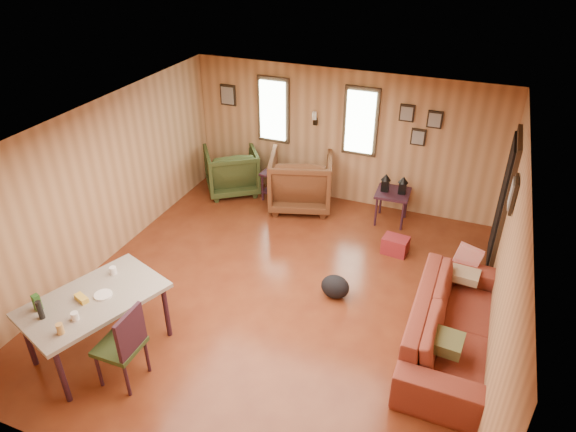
% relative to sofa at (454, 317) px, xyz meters
% --- Properties ---
extents(room, '(5.54, 6.04, 2.44)m').
position_rel_sofa_xyz_m(room, '(-2.16, 0.43, 0.73)').
color(room, brown).
rests_on(room, ground).
extents(sofa, '(0.74, 2.42, 0.94)m').
position_rel_sofa_xyz_m(sofa, '(0.00, 0.00, 0.00)').
color(sofa, maroon).
rests_on(sofa, ground).
extents(recliner_brown, '(1.32, 1.27, 1.10)m').
position_rel_sofa_xyz_m(recliner_brown, '(-2.92, 2.64, 0.08)').
color(recliner_brown, '#542E19').
rests_on(recliner_brown, ground).
extents(recliner_green, '(1.25, 1.24, 0.95)m').
position_rel_sofa_xyz_m(recliner_green, '(-4.32, 2.69, 0.00)').
color(recliner_green, '#2F3B1B').
rests_on(recliner_green, ground).
extents(end_table, '(0.59, 0.54, 0.67)m').
position_rel_sofa_xyz_m(end_table, '(-3.39, 2.73, -0.09)').
color(end_table, '#321622').
rests_on(end_table, ground).
extents(side_table, '(0.57, 0.57, 0.88)m').
position_rel_sofa_xyz_m(side_table, '(-1.29, 2.68, 0.13)').
color(side_table, '#321622').
rests_on(side_table, ground).
extents(cooler, '(0.42, 0.32, 0.28)m').
position_rel_sofa_xyz_m(cooler, '(-1.02, 1.77, -0.33)').
color(cooler, maroon).
rests_on(cooler, ground).
extents(backpack, '(0.44, 0.35, 0.34)m').
position_rel_sofa_xyz_m(backpack, '(-1.57, 0.40, -0.30)').
color(backpack, black).
rests_on(backpack, ground).
extents(sofa_pillows, '(0.55, 1.90, 0.39)m').
position_rel_sofa_xyz_m(sofa_pillows, '(-0.02, 0.28, 0.04)').
color(sofa_pillows, '#4C502C').
rests_on(sofa_pillows, sofa).
extents(dining_table, '(1.41, 1.78, 1.02)m').
position_rel_sofa_xyz_m(dining_table, '(-3.90, -1.60, 0.25)').
color(dining_table, gray).
rests_on(dining_table, ground).
extents(dining_chair, '(0.46, 0.46, 1.02)m').
position_rel_sofa_xyz_m(dining_chair, '(-3.28, -1.87, 0.10)').
color(dining_chair, '#2F3B1B').
rests_on(dining_chair, ground).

